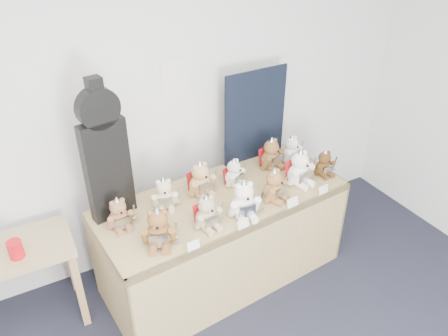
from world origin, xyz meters
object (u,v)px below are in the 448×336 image
teddy_front_far_right (300,169)px  teddy_front_end (324,164)px  side_table (10,265)px  teddy_back_centre_right (234,174)px  teddy_back_left (164,195)px  red_cup (16,249)px  teddy_back_centre_left (201,180)px  teddy_back_end (292,150)px  teddy_front_centre (244,201)px  teddy_front_far_left (159,229)px  teddy_front_right (274,186)px  teddy_front_left (207,213)px  display_table (229,220)px  guitar_case (105,153)px  teddy_back_right (271,155)px  teddy_back_far_left (119,215)px

teddy_front_far_right → teddy_front_end: bearing=-8.5°
side_table → teddy_back_centre_right: (1.64, -0.14, 0.30)m
teddy_back_left → red_cup: bearing=-169.2°
teddy_back_centre_left → teddy_back_end: teddy_back_centre_left is taller
teddy_front_far_right → teddy_back_left: size_ratio=1.19×
teddy_front_centre → teddy_front_far_left: bearing=-170.7°
teddy_front_right → teddy_front_end: bearing=-12.1°
teddy_back_centre_right → teddy_front_left: bearing=-164.0°
teddy_front_centre → teddy_back_centre_left: 0.40m
display_table → guitar_case: guitar_case is taller
red_cup → teddy_front_left: 1.23m
teddy_back_right → teddy_back_far_left: (-1.31, -0.16, -0.01)m
teddy_back_centre_right → teddy_back_right: teddy_back_right is taller
teddy_back_end → display_table: bearing=-176.1°
teddy_back_right → guitar_case: bearing=163.1°
display_table → teddy_front_left: (-0.26, -0.17, 0.27)m
display_table → teddy_front_left: 0.41m
teddy_front_far_left → teddy_back_right: 1.23m
red_cup → display_table: bearing=-8.9°
teddy_front_left → teddy_front_centre: bearing=-11.9°
side_table → teddy_back_end: size_ratio=3.32×
teddy_front_end → teddy_front_far_right: bearing=-178.0°
teddy_front_centre → teddy_back_end: 0.86m
red_cup → teddy_back_far_left: bearing=-10.9°
display_table → teddy_front_right: (0.31, -0.12, 0.28)m
teddy_front_right → teddy_back_end: bearing=19.7°
guitar_case → teddy_front_end: 1.68m
teddy_front_centre → teddy_back_left: size_ratio=1.18×
teddy_front_far_left → teddy_back_centre_right: teddy_front_far_left is taller
guitar_case → teddy_front_far_left: (0.16, -0.45, -0.36)m
guitar_case → teddy_back_end: guitar_case is taller
teddy_back_right → teddy_back_centre_left: bearing=169.1°
side_table → teddy_back_centre_right: 1.67m
guitar_case → teddy_front_right: 1.20m
teddy_back_far_left → teddy_front_left: bearing=-31.5°
teddy_back_centre_left → teddy_back_centre_right: size_ratio=1.24×
teddy_front_right → teddy_front_left: bearing=162.8°
teddy_front_right → teddy_back_far_left: bearing=146.6°
teddy_front_far_right → teddy_back_far_left: bearing=164.5°
teddy_back_centre_right → teddy_back_left: bearing=156.9°
teddy_front_centre → teddy_front_end: size_ratio=1.32×
side_table → guitar_case: bearing=-3.5°
red_cup → teddy_back_end: teddy_back_end is taller
red_cup → teddy_front_centre: 1.50m
teddy_front_right → side_table: bearing=144.3°
teddy_back_end → teddy_back_far_left: size_ratio=1.00×
teddy_front_left → teddy_back_centre_right: (0.41, 0.35, -0.01)m
side_table → teddy_back_far_left: bearing=-16.0°
guitar_case → teddy_back_centre_right: size_ratio=4.11×
teddy_front_right → teddy_back_far_left: (-1.08, 0.22, -0.01)m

